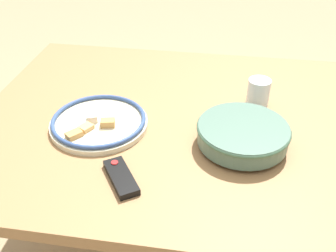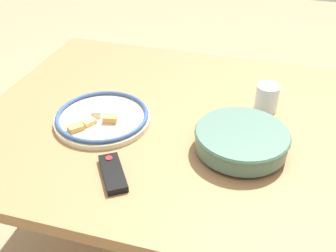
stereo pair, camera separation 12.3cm
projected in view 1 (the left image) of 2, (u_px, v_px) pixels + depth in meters
dining_table at (181, 136)px, 1.37m from camera, size 1.39×1.07×0.74m
noodle_bowl at (243, 134)px, 1.18m from camera, size 0.28×0.28×0.07m
food_plate at (99, 122)px, 1.28m from camera, size 0.32×0.32×0.04m
tv_remote at (121, 177)px, 1.07m from camera, size 0.13×0.16×0.02m
drinking_glass at (258, 92)px, 1.38m from camera, size 0.08×0.08×0.09m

